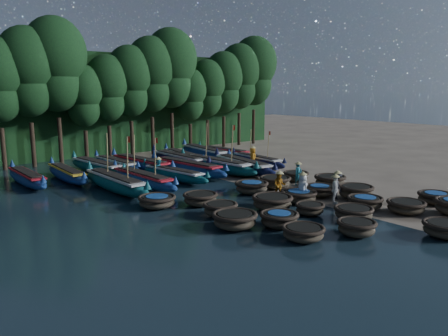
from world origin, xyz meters
TOP-DOWN VIEW (x-y plane):
  - ground at (0.00, 0.00)m, footprint 120.00×120.00m
  - foliage_wall at (0.00, 23.50)m, footprint 40.00×3.00m
  - coracle_3 at (-0.05, -10.20)m, footprint 2.45×2.45m
  - coracle_5 at (-5.34, -6.49)m, footprint 1.92×1.92m
  - coracle_6 at (-3.01, -7.60)m, footprint 2.04×2.04m
  - coracle_7 at (-1.06, -6.09)m, footprint 2.31×2.31m
  - coracle_8 at (2.17, -7.13)m, footprint 2.51×2.51m
  - coracle_9 at (5.27, -7.21)m, footprint 2.03×2.03m
  - coracle_10 at (-6.61, -3.33)m, footprint 2.26×2.26m
  - coracle_11 at (-4.85, -4.55)m, footprint 2.08×2.08m
  - coracle_12 at (-2.09, -4.12)m, footprint 1.58×1.58m
  - coracle_13 at (1.25, -5.24)m, footprint 2.17×2.17m
  - coracle_14 at (2.70, -3.65)m, footprint 2.15×2.15m
  - coracle_15 at (-5.91, -1.35)m, footprint 2.17×2.17m
  - coracle_16 at (-2.90, -2.16)m, footprint 2.60×2.60m
  - coracle_17 at (-0.60, -2.05)m, footprint 2.16×2.16m
  - coracle_18 at (1.56, -1.83)m, footprint 2.33×2.33m
  - coracle_19 at (4.06, -0.70)m, footprint 2.55×2.55m
  - coracle_20 at (-7.61, 2.18)m, footprint 2.12×2.12m
  - coracle_21 at (-5.43, 1.08)m, footprint 2.43×2.43m
  - coracle_22 at (-1.23, 1.34)m, footprint 2.33×2.33m
  - coracle_23 at (1.00, 1.43)m, footprint 2.31×2.31m
  - coracle_24 at (3.72, 2.03)m, footprint 2.02×2.02m
  - long_boat_2 at (-7.68, 7.32)m, footprint 1.59×8.72m
  - long_boat_3 at (-5.68, 7.37)m, footprint 1.75×8.14m
  - long_boat_4 at (-2.95, 7.73)m, footprint 2.17×7.29m
  - long_boat_5 at (-1.01, 8.89)m, footprint 2.55×8.70m
  - long_boat_6 at (1.34, 8.24)m, footprint 2.22×9.04m
  - long_boat_7 at (2.98, 6.93)m, footprint 2.74×8.67m
  - long_boat_8 at (5.85, 8.36)m, footprint 1.83×7.26m
  - long_boat_9 at (-11.59, 12.96)m, footprint 1.41×7.59m
  - long_boat_10 at (-8.95, 12.63)m, footprint 1.58×7.63m
  - long_boat_11 at (-6.17, 13.77)m, footprint 2.18×8.22m
  - long_boat_12 at (-4.37, 14.26)m, footprint 1.58×7.49m
  - long_boat_13 at (-3.02, 12.51)m, footprint 2.31×8.72m
  - long_boat_14 at (0.55, 12.38)m, footprint 1.60×8.82m
  - long_boat_15 at (1.92, 13.81)m, footprint 2.41×7.87m
  - long_boat_16 at (4.62, 14.22)m, footprint 2.67×8.96m
  - long_boat_17 at (6.51, 13.58)m, footprint 2.02×7.59m
  - fisherman_0 at (-0.29, -2.04)m, footprint 0.68×0.92m
  - fisherman_1 at (2.96, 1.18)m, footprint 0.61×0.52m
  - fisherman_2 at (-0.65, -0.53)m, footprint 0.97×0.97m
  - fisherman_3 at (1.81, -2.93)m, footprint 1.09×1.24m
  - fisherman_4 at (0.80, -3.53)m, footprint 1.02×0.93m
  - fisherman_5 at (-3.34, 9.21)m, footprint 1.47×0.79m
  - fisherman_6 at (4.98, 7.96)m, footprint 0.99×1.02m
  - tree_3 at (-9.10, 20.00)m, footprint 4.92×4.92m
  - tree_4 at (-6.80, 20.00)m, footprint 5.34×5.34m
  - tree_5 at (-4.50, 20.00)m, footprint 3.68×3.68m
  - tree_6 at (-2.20, 20.00)m, footprint 4.09×4.09m
  - tree_7 at (0.10, 20.00)m, footprint 4.51×4.51m
  - tree_8 at (2.40, 20.00)m, footprint 4.92×4.92m
  - tree_9 at (4.70, 20.00)m, footprint 5.34×5.34m
  - tree_10 at (7.00, 20.00)m, footprint 3.68×3.68m
  - tree_11 at (9.30, 20.00)m, footprint 4.09×4.09m
  - tree_12 at (11.60, 20.00)m, footprint 4.51×4.51m
  - tree_13 at (13.90, 20.00)m, footprint 4.92×4.92m
  - tree_14 at (16.20, 20.00)m, footprint 5.34×5.34m

SIDE VIEW (x-z plane):
  - ground at x=0.00m, z-range 0.00..0.00m
  - coracle_12 at x=-2.09m, z-range 0.05..0.68m
  - coracle_5 at x=-5.34m, z-range 0.05..0.70m
  - coracle_9 at x=5.27m, z-range 0.05..0.73m
  - coracle_8 at x=2.17m, z-range 0.05..0.74m
  - coracle_7 at x=-1.06m, z-range 0.05..0.75m
  - coracle_18 at x=1.56m, z-range 0.05..0.74m
  - coracle_20 at x=-7.61m, z-range 0.05..0.75m
  - coracle_3 at x=-0.05m, z-range 0.05..0.75m
  - coracle_13 at x=1.25m, z-range 0.05..0.75m
  - coracle_24 at x=3.72m, z-range 0.05..0.76m
  - coracle_21 at x=-5.43m, z-range 0.05..0.77m
  - coracle_6 at x=-3.01m, z-range 0.05..0.77m
  - coracle_17 at x=-0.60m, z-range 0.06..0.78m
  - coracle_15 at x=-5.91m, z-range 0.05..0.79m
  - coracle_11 at x=-4.85m, z-range 0.06..0.81m
  - coracle_22 at x=-1.23m, z-range 0.06..0.82m
  - coracle_10 at x=-6.61m, z-range 0.06..0.84m
  - coracle_23 at x=1.00m, z-range 0.06..0.85m
  - coracle_16 at x=-2.90m, z-range 0.06..0.86m
  - coracle_19 at x=4.06m, z-range 0.06..0.88m
  - coracle_14 at x=2.70m, z-range 0.06..0.90m
  - long_boat_8 at x=5.85m, z-range -1.06..2.04m
  - long_boat_4 at x=-2.95m, z-range -0.15..1.14m
  - long_boat_12 at x=-4.37m, z-range -0.16..1.16m
  - long_boat_9 at x=-11.59m, z-range -0.16..1.18m
  - long_boat_17 at x=6.51m, z-range -0.16..1.18m
  - long_boat_10 at x=-8.95m, z-range -0.16..1.18m
  - long_boat_15 at x=1.92m, z-range -0.17..1.23m
  - long_boat_3 at x=-5.68m, z-range -1.18..2.28m
  - long_boat_11 at x=-6.17m, z-range -0.17..1.28m
  - long_boat_13 at x=-3.02m, z-range -0.18..1.36m
  - long_boat_7 at x=2.98m, z-range -0.18..1.36m
  - long_boat_5 at x=-1.01m, z-range -0.18..1.36m
  - long_boat_2 at x=-7.68m, z-range -1.26..2.44m
  - long_boat_14 at x=0.55m, z-range -0.19..1.37m
  - long_boat_16 at x=4.62m, z-range -0.19..1.40m
  - long_boat_6 at x=1.34m, z-range -1.31..2.54m
  - fisherman_5 at x=-3.34m, z-range -0.06..1.65m
  - fisherman_2 at x=-0.65m, z-range -0.04..1.74m
  - fisherman_3 at x=1.81m, z-range -0.06..1.81m
  - fisherman_1 at x=2.96m, z-range 0.02..1.76m
  - fisherman_4 at x=0.80m, z-range -0.04..1.83m
  - fisherman_0 at x=-0.29m, z-range -0.04..1.86m
  - fisherman_6 at x=4.98m, z-range -0.05..1.92m
  - foliage_wall at x=0.00m, z-range 0.00..10.00m
  - tree_5 at x=-4.50m, z-range 1.63..10.31m
  - tree_10 at x=7.00m, z-range 1.63..10.31m
  - tree_6 at x=-2.20m, z-range 1.82..11.47m
  - tree_11 at x=9.30m, z-range 1.82..11.47m
  - tree_7 at x=0.10m, z-range 2.01..12.64m
  - tree_12 at x=11.60m, z-range 2.01..12.64m
  - tree_3 at x=-9.10m, z-range 2.19..13.80m
  - tree_8 at x=2.40m, z-range 2.19..13.80m
  - tree_13 at x=13.90m, z-range 2.19..13.80m
  - tree_4 at x=-6.80m, z-range 2.38..14.96m
  - tree_9 at x=4.70m, z-range 2.38..14.96m
  - tree_14 at x=16.20m, z-range 2.38..14.96m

